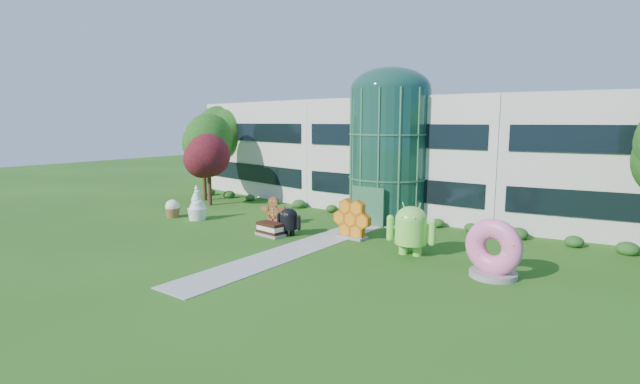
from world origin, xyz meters
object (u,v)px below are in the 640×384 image
Objects in this scene: donut at (495,248)px; android_black at (289,219)px; gingerbread at (273,211)px; android_green at (411,226)px.

android_black is at bearing -174.60° from donut.
gingerbread is at bearing 141.53° from android_black.
gingerbread is at bearing 179.65° from donut.
android_green reaches higher than gingerbread.
donut is 16.43m from gingerbread.
android_green is 11.47m from gingerbread.
android_green is at bearing -24.42° from gingerbread.
android_black is at bearing 172.15° from android_green.
gingerbread is (-16.28, 2.19, -0.42)m from donut.
donut is (4.88, -1.05, -0.18)m from android_green.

